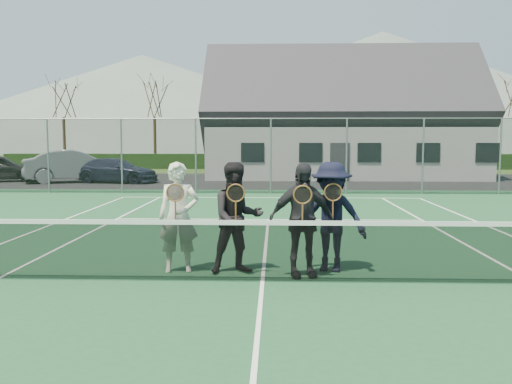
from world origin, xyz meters
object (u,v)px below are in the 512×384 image
car_b (75,166)px  player_c (302,220)px  clubhouse (341,108)px  player_a (179,217)px  tennis_net (262,248)px  player_b (237,218)px  car_c (116,171)px  player_d (331,217)px

car_b → player_c: player_c is taller
clubhouse → player_c: size_ratio=8.67×
car_b → player_a: size_ratio=2.78×
clubhouse → tennis_net: bearing=-99.5°
player_b → player_c: size_ratio=1.00×
tennis_net → player_b: player_b is taller
car_b → tennis_net: (10.00, -19.06, -0.29)m
car_b → clubhouse: 15.17m
car_b → player_b: (9.57, -18.48, 0.10)m
tennis_net → car_c: bearing=112.6°
car_b → player_d: player_d is taller
clubhouse → car_c: bearing=-156.1°
player_a → player_c: (1.99, -0.24, -0.00)m
car_c → player_c: 20.24m
clubhouse → player_a: bearing=-103.0°
car_b → car_c: bearing=-121.8°
car_b → player_d: bearing=-173.2°
player_b → car_b: bearing=117.4°
car_c → player_a: bearing=-149.8°
player_d → player_b: bearing=-173.9°
clubhouse → player_c: clubhouse is taller
player_c → car_b: bearing=119.5°
clubhouse → player_d: 23.63m
player_c → player_d: size_ratio=1.00×
player_c → car_c: bearing=114.5°
player_a → car_b: bearing=115.0°
car_b → car_c: car_b is taller
player_a → player_b: (0.96, -0.03, -0.00)m
car_b → clubhouse: clubhouse is taller
car_b → player_a: 20.37m
player_d → player_a: bearing=-176.8°
player_c → tennis_net: bearing=-149.2°
clubhouse → player_d: clubhouse is taller
car_c → player_d: bearing=-143.0°
clubhouse → car_b: bearing=-160.6°
car_c → player_b: size_ratio=2.35×
player_a → car_c: bearing=109.4°
car_c → player_b: player_b is taller
tennis_net → clubhouse: 24.57m
tennis_net → clubhouse: clubhouse is taller
clubhouse → player_d: (-2.90, -23.25, -3.07)m
tennis_net → clubhouse: size_ratio=0.75×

